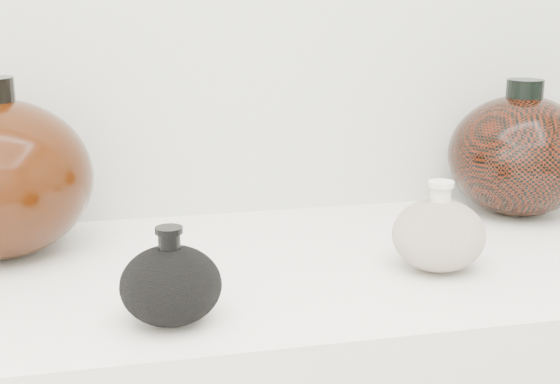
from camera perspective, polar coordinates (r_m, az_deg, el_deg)
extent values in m
cube|color=silver|center=(1.03, -3.57, -6.24)|extent=(1.20, 0.50, 0.03)
ellipsoid|color=black|center=(0.85, -7.98, -6.77)|extent=(0.13, 0.13, 0.09)
cylinder|color=black|center=(0.83, -8.10, -3.62)|extent=(0.03, 0.03, 0.03)
cylinder|color=black|center=(0.83, -8.13, -2.78)|extent=(0.03, 0.03, 0.01)
ellipsoid|color=beige|center=(1.02, 11.52, -3.11)|extent=(0.12, 0.12, 0.09)
cylinder|color=beige|center=(1.00, 11.67, -0.20)|extent=(0.03, 0.03, 0.03)
cylinder|color=beige|center=(1.00, 11.71, 0.58)|extent=(0.03, 0.03, 0.01)
ellipsoid|color=black|center=(1.29, 17.13, 2.56)|extent=(0.28, 0.28, 0.19)
cylinder|color=black|center=(1.28, 17.47, 7.06)|extent=(0.07, 0.07, 0.04)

